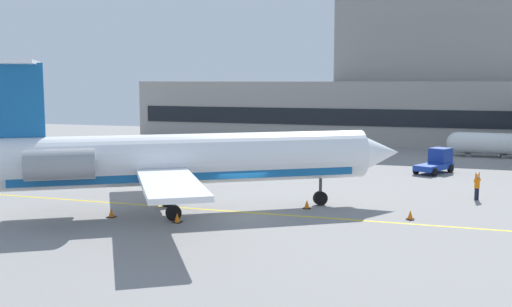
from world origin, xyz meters
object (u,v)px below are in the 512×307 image
object	(u,v)px
regional_jet	(179,160)
fuel_tank	(486,143)
pushback_tractor	(325,159)
marshaller	(477,186)
baggage_tug	(437,162)

from	to	relation	value
regional_jet	fuel_tank	xyz separation A→B (m)	(19.05, 34.36, -1.83)
regional_jet	fuel_tank	size ratio (longest dim) A/B	3.20
pushback_tractor	fuel_tank	distance (m)	19.70
fuel_tank	marshaller	bearing A→B (deg)	-94.09
pushback_tractor	marshaller	world-z (taller)	marshaller
baggage_tug	pushback_tractor	world-z (taller)	baggage_tug
regional_jet	pushback_tractor	xyz separation A→B (m)	(4.65, 20.93, -2.41)
regional_jet	fuel_tank	bearing A→B (deg)	61.00
baggage_tug	pushback_tractor	xyz separation A→B (m)	(-9.75, -0.54, -0.13)
pushback_tractor	marshaller	xyz separation A→B (m)	(12.63, -11.20, 0.11)
regional_jet	baggage_tug	bearing A→B (deg)	56.14
regional_jet	pushback_tractor	world-z (taller)	regional_jet
regional_jet	baggage_tug	xyz separation A→B (m)	(14.41, 21.47, -2.28)
marshaller	baggage_tug	bearing A→B (deg)	103.77
fuel_tank	marshaller	xyz separation A→B (m)	(-1.76, -24.64, -0.47)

